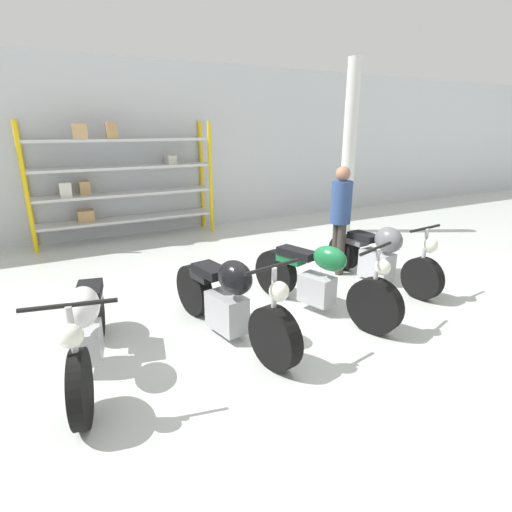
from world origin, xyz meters
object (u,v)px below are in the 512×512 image
Objects in this scene: shelving_rack at (120,180)px; person_browsing at (341,212)px; motorcycle_white at (87,327)px; motorcycle_black at (230,301)px; motorcycle_grey at (381,256)px; motorcycle_green at (320,280)px.

shelving_rack is 2.14× the size of person_browsing.
person_browsing reaches higher than motorcycle_white.
motorcycle_black is 2.73m from motorcycle_grey.
motorcycle_black is at bearing -86.26° from motorcycle_grey.
person_browsing reaches higher than motorcycle_green.
shelving_rack is 1.78× the size of motorcycle_grey.
motorcycle_black is at bearing 101.42° from motorcycle_white.
motorcycle_black reaches higher than motorcycle_grey.
motorcycle_black is 2.71m from person_browsing.
motorcycle_white is at bearing -89.68° from motorcycle_grey.
motorcycle_grey is (2.69, 0.45, -0.02)m from motorcycle_black.
motorcycle_green is (2.73, 0.05, -0.05)m from motorcycle_white.
shelving_rack is 4.59m from person_browsing.
motorcycle_green is at bearing -72.76° from shelving_rack.
motorcycle_white is (-1.24, -4.84, -0.75)m from shelving_rack.
person_browsing reaches higher than motorcycle_grey.
motorcycle_white is 1.02× the size of motorcycle_grey.
motorcycle_black is 1.02× the size of motorcycle_green.
motorcycle_green reaches higher than motorcycle_grey.
person_browsing is at bearing 104.11° from motorcycle_black.
motorcycle_white is at bearing -100.74° from motorcycle_black.
shelving_rack is 4.92m from motorcycle_black.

